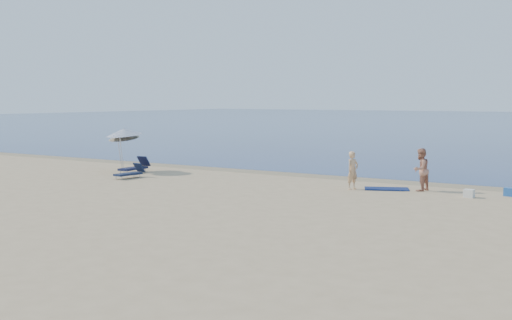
{
  "coord_description": "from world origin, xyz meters",
  "views": [
    {
      "loc": [
        12.46,
        -8.8,
        3.83
      ],
      "look_at": [
        -3.0,
        16.0,
        1.0
      ],
      "focal_mm": 45.0,
      "sensor_mm": 36.0,
      "label": 1
    }
  ],
  "objects_px": {
    "blue_cooler": "(511,192)",
    "person_right": "(421,170)",
    "person_left": "(353,170)",
    "umbrella_near": "(124,132)"
  },
  "relations": [
    {
      "from": "person_right",
      "to": "umbrella_near",
      "type": "distance_m",
      "value": 15.21
    },
    {
      "from": "person_left",
      "to": "blue_cooler",
      "type": "xyz_separation_m",
      "value": [
        6.01,
        1.53,
        -0.64
      ]
    },
    {
      "from": "person_right",
      "to": "blue_cooler",
      "type": "relative_size",
      "value": 3.82
    },
    {
      "from": "blue_cooler",
      "to": "person_right",
      "type": "bearing_deg",
      "value": -166.82
    },
    {
      "from": "person_left",
      "to": "umbrella_near",
      "type": "bearing_deg",
      "value": 111.02
    },
    {
      "from": "person_right",
      "to": "blue_cooler",
      "type": "xyz_separation_m",
      "value": [
        3.46,
        0.46,
        -0.72
      ]
    },
    {
      "from": "blue_cooler",
      "to": "umbrella_near",
      "type": "distance_m",
      "value": 18.75
    },
    {
      "from": "person_right",
      "to": "blue_cooler",
      "type": "distance_m",
      "value": 3.56
    },
    {
      "from": "person_left",
      "to": "blue_cooler",
      "type": "distance_m",
      "value": 6.23
    },
    {
      "from": "person_right",
      "to": "blue_cooler",
      "type": "height_order",
      "value": "person_right"
    }
  ]
}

